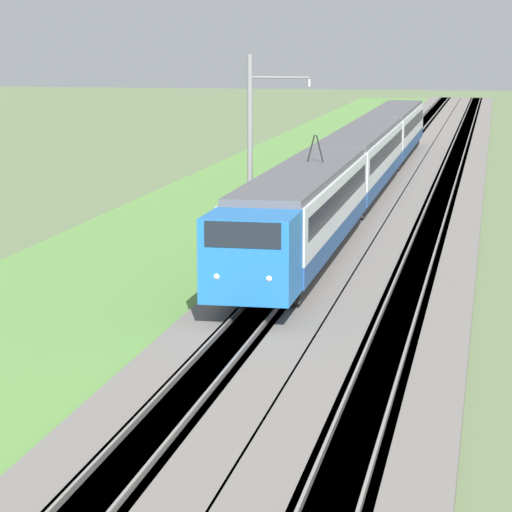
# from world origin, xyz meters

# --- Properties ---
(ballast_main) EXTENTS (240.00, 4.40, 0.30)m
(ballast_main) POSITION_xyz_m (50.00, 0.00, 0.15)
(ballast_main) COLOR slate
(ballast_main) RESTS_ON ground
(ballast_adjacent) EXTENTS (240.00, 4.40, 0.30)m
(ballast_adjacent) POSITION_xyz_m (50.00, -4.34, 0.15)
(ballast_adjacent) COLOR slate
(ballast_adjacent) RESTS_ON ground
(track_main) EXTENTS (240.00, 1.57, 0.45)m
(track_main) POSITION_xyz_m (50.00, 0.00, 0.16)
(track_main) COLOR #4C4238
(track_main) RESTS_ON ground
(track_adjacent) EXTENTS (240.00, 1.57, 0.45)m
(track_adjacent) POSITION_xyz_m (50.00, -4.34, 0.16)
(track_adjacent) COLOR #4C4238
(track_adjacent) RESTS_ON ground
(grass_verge) EXTENTS (240.00, 9.75, 0.12)m
(grass_verge) POSITION_xyz_m (50.00, 6.92, 0.06)
(grass_verge) COLOR #5B8E42
(grass_verge) RESTS_ON ground
(passenger_train) EXTENTS (62.99, 2.85, 4.88)m
(passenger_train) POSITION_xyz_m (62.38, 0.00, 2.27)
(passenger_train) COLOR blue
(passenger_train) RESTS_ON ground
(catenary_mast_mid) EXTENTS (0.22, 2.56, 8.04)m
(catenary_mast_mid) POSITION_xyz_m (44.67, 2.58, 4.16)
(catenary_mast_mid) COLOR slate
(catenary_mast_mid) RESTS_ON ground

